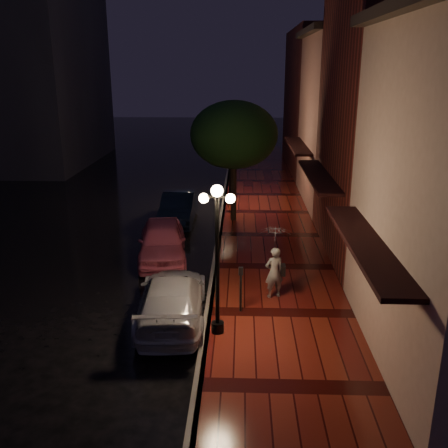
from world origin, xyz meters
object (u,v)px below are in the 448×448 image
(silver_car, at_px, (172,299))
(streetlamp_far, at_px, (230,160))
(navy_car, at_px, (178,208))
(woman_with_umbrella, at_px, (275,251))
(streetlamp_near, at_px, (217,252))
(parking_meter, at_px, (241,285))
(street_tree, at_px, (234,137))
(pink_car, at_px, (162,241))

(silver_car, bearing_deg, streetlamp_far, -100.03)
(navy_car, xyz_separation_m, woman_with_umbrella, (4.21, -8.57, 1.00))
(streetlamp_near, relative_size, parking_meter, 2.96)
(street_tree, xyz_separation_m, silver_car, (-1.68, -10.07, -3.54))
(streetlamp_near, height_order, street_tree, street_tree)
(pink_car, height_order, parking_meter, parking_meter)
(street_tree, bearing_deg, parking_meter, -87.68)
(streetlamp_far, relative_size, pink_car, 0.95)
(pink_car, bearing_deg, streetlamp_near, -75.14)
(navy_car, bearing_deg, streetlamp_far, 50.80)
(street_tree, height_order, woman_with_umbrella, street_tree)
(pink_car, distance_m, woman_with_umbrella, 5.63)
(silver_car, bearing_deg, streetlamp_near, 143.45)
(street_tree, height_order, parking_meter, street_tree)
(streetlamp_near, distance_m, streetlamp_far, 14.00)
(woman_with_umbrella, xyz_separation_m, parking_meter, (-1.08, -1.05, -0.71))
(streetlamp_far, bearing_deg, streetlamp_near, -90.00)
(street_tree, xyz_separation_m, pink_car, (-2.75, -5.05, -3.47))
(pink_car, height_order, woman_with_umbrella, woman_with_umbrella)
(streetlamp_far, xyz_separation_m, silver_car, (-1.43, -13.08, -1.89))
(navy_car, bearing_deg, silver_car, -84.32)
(street_tree, relative_size, pink_car, 1.27)
(streetlamp_far, distance_m, street_tree, 3.44)
(streetlamp_far, distance_m, navy_car, 4.36)
(pink_car, bearing_deg, woman_with_umbrella, -48.19)
(streetlamp_far, distance_m, silver_car, 13.30)
(street_tree, bearing_deg, streetlamp_far, 94.91)
(woman_with_umbrella, bearing_deg, navy_car, -84.47)
(pink_car, bearing_deg, streetlamp_far, 64.86)
(streetlamp_far, bearing_deg, woman_with_umbrella, -81.53)
(pink_car, height_order, silver_car, pink_car)
(parking_meter, bearing_deg, navy_car, 101.97)
(streetlamp_far, bearing_deg, street_tree, -85.09)
(streetlamp_near, bearing_deg, woman_with_umbrella, 53.71)
(streetlamp_near, bearing_deg, parking_meter, 63.68)
(streetlamp_near, distance_m, woman_with_umbrella, 3.05)
(navy_car, height_order, parking_meter, parking_meter)
(streetlamp_far, bearing_deg, pink_car, -107.21)
(navy_car, bearing_deg, woman_with_umbrella, -64.15)
(street_tree, height_order, navy_car, street_tree)
(navy_car, distance_m, woman_with_umbrella, 9.60)
(navy_car, xyz_separation_m, silver_car, (1.05, -10.01, -0.03))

